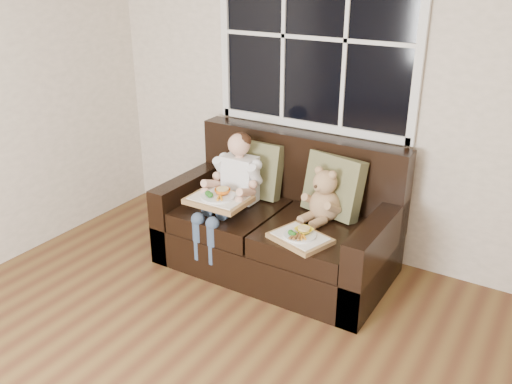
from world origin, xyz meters
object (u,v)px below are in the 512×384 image
Objects in this scene: loveseat at (280,227)px; tray_left at (219,198)px; child at (233,183)px; tray_right at (300,237)px; teddy_bear at (324,199)px.

tray_left is (-0.35, -0.29, 0.27)m from loveseat.
tray_left is (-0.01, -0.18, -0.06)m from child.
child reaches higher than tray_right.
loveseat is 3.79× the size of tray_right.
teddy_bear is 0.94× the size of tray_left.
loveseat is 3.92× the size of tray_left.
loveseat is at bearing 39.53° from tray_left.
loveseat is 0.52m from tray_right.
teddy_bear is (0.68, 0.15, -0.03)m from child.
teddy_bear is at bearing 108.73° from tray_right.
teddy_bear is at bearing 24.83° from tray_left.
tray_right is (0.35, -0.35, 0.17)m from loveseat.
tray_left is (-0.69, -0.32, -0.04)m from teddy_bear.
tray_right is at bearing -4.60° from tray_left.
tray_right is at bearing -45.07° from loveseat.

